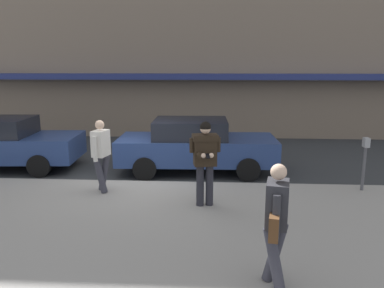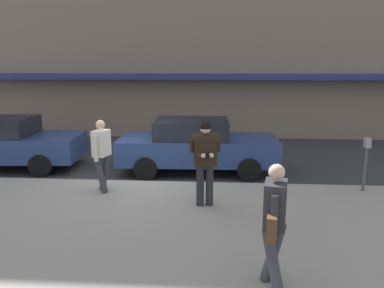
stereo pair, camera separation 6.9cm
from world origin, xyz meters
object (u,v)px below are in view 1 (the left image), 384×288
Objects in this scene: parked_sedan_near at (1,143)px; man_texting_on_phone at (205,155)px; pedestrian_with_bag at (276,218)px; parked_sedan_mid at (195,145)px; pedestrian_in_light_coat at (101,151)px; parking_meter at (365,156)px.

parked_sedan_near is 6.87m from man_texting_on_phone.
man_texting_on_phone is 1.06× the size of pedestrian_with_bag.
pedestrian_with_bag is (1.36, -5.94, 0.32)m from parked_sedan_mid.
man_texting_on_phone is (6.16, -3.00, 0.46)m from parked_sedan_near.
pedestrian_with_bag is at bearing -46.76° from pedestrian_in_light_coat.
man_texting_on_phone is 3.07m from pedestrian_with_bag.
man_texting_on_phone is 2.55m from pedestrian_in_light_coat.
man_texting_on_phone is at bearing -25.93° from parked_sedan_near.
parking_meter is (3.72, 1.22, -0.28)m from man_texting_on_phone.
pedestrian_in_light_coat reaches higher than parked_sedan_mid.
man_texting_on_phone is 3.92m from parking_meter.
pedestrian_in_light_coat is 6.16m from parking_meter.
parked_sedan_near is at bearing 140.58° from pedestrian_with_bag.
parked_sedan_near and parked_sedan_mid have the same top height.
parked_sedan_near is 4.37m from pedestrian_in_light_coat.
parked_sedan_mid is 2.52× the size of man_texting_on_phone.
pedestrian_in_light_coat is at bearing -175.69° from parking_meter.
parked_sedan_near reaches higher than parking_meter.
man_texting_on_phone is at bearing -83.30° from parked_sedan_mid.
pedestrian_with_bag reaches higher than parking_meter.
parked_sedan_near is 3.64× the size of parking_meter.
pedestrian_with_bag reaches higher than parked_sedan_near.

